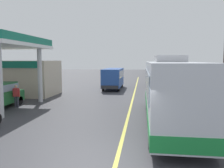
{
  "coord_description": "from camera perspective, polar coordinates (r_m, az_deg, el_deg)",
  "views": [
    {
      "loc": [
        0.84,
        -7.62,
        3.41
      ],
      "look_at": [
        -1.5,
        10.0,
        1.6
      ],
      "focal_mm": 37.01,
      "sensor_mm": 36.0,
      "label": 1
    }
  ],
  "objects": [
    {
      "name": "lane_divider_stripe",
      "position": [
        22.89,
        5.39,
        -2.77
      ],
      "size": [
        0.16,
        50.0,
        0.01
      ],
      "primitive_type": "cube",
      "color": "#D8CC4C",
      "rests_on": "ground"
    },
    {
      "name": "gas_station_roadside",
      "position": [
        22.87,
        -24.28,
        3.34
      ],
      "size": [
        9.1,
        11.95,
        5.1
      ],
      "color": "#147259",
      "rests_on": "ground"
    },
    {
      "name": "car_trailing_behind_bus",
      "position": [
        31.77,
        10.54,
        1.39
      ],
      "size": [
        1.7,
        4.2,
        1.82
      ],
      "color": "#B2B2B7",
      "rests_on": "ground"
    },
    {
      "name": "coach_bus_main",
      "position": [
        12.85,
        14.27,
        -1.92
      ],
      "size": [
        2.6,
        11.04,
        3.69
      ],
      "color": "silver",
      "rests_on": "ground"
    },
    {
      "name": "pedestrian_near_pump",
      "position": [
        18.17,
        -22.56,
        -2.47
      ],
      "size": [
        0.55,
        0.22,
        1.66
      ],
      "color": "#33333F",
      "rests_on": "ground"
    },
    {
      "name": "ground",
      "position": [
        27.84,
        5.78,
        -1.25
      ],
      "size": [
        120.0,
        120.0,
        0.0
      ],
      "primitive_type": "plane",
      "color": "#38383D"
    },
    {
      "name": "minibus_opposing_lane",
      "position": [
        27.74,
        0.3,
        1.81
      ],
      "size": [
        2.04,
        6.13,
        2.44
      ],
      "color": "#264C9E",
      "rests_on": "ground"
    }
  ]
}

